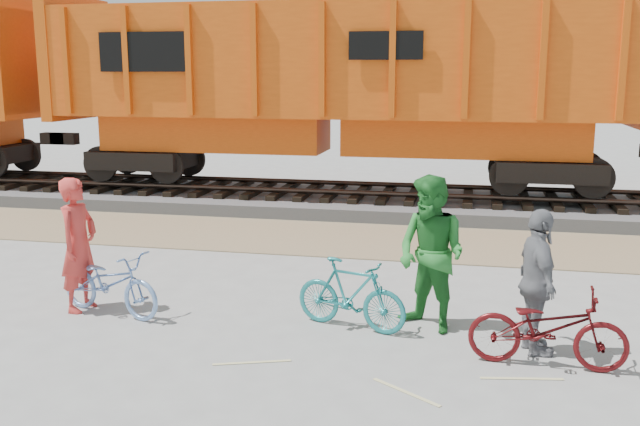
# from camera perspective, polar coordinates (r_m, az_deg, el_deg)

# --- Properties ---
(ground) EXTENTS (120.00, 120.00, 0.00)m
(ground) POSITION_cam_1_polar(r_m,az_deg,el_deg) (8.88, 2.40, -10.44)
(ground) COLOR #9E9E99
(ground) RESTS_ON ground
(gravel_strip) EXTENTS (120.00, 3.00, 0.02)m
(gravel_strip) POSITION_cam_1_polar(r_m,az_deg,el_deg) (14.09, 6.24, -2.27)
(gravel_strip) COLOR #99805F
(gravel_strip) RESTS_ON ground
(ballast_bed) EXTENTS (120.00, 4.00, 0.30)m
(ballast_bed) POSITION_cam_1_polar(r_m,az_deg,el_deg) (17.47, 7.47, 0.79)
(ballast_bed) COLOR slate
(ballast_bed) RESTS_ON ground
(track) EXTENTS (120.00, 2.60, 0.24)m
(track) POSITION_cam_1_polar(r_m,az_deg,el_deg) (17.42, 7.50, 1.83)
(track) COLOR black
(track) RESTS_ON ballast_bed
(hopper_car_center) EXTENTS (14.00, 3.13, 4.65)m
(hopper_car_center) POSITION_cam_1_polar(r_m,az_deg,el_deg) (17.46, 1.22, 10.30)
(hopper_car_center) COLOR black
(hopper_car_center) RESTS_ON track
(bicycle_blue) EXTENTS (1.80, 1.05, 0.89)m
(bicycle_blue) POSITION_cam_1_polar(r_m,az_deg,el_deg) (10.20, -16.46, -5.36)
(bicycle_blue) COLOR #7AA1DE
(bicycle_blue) RESTS_ON ground
(bicycle_teal) EXTENTS (1.60, 0.86, 0.93)m
(bicycle_teal) POSITION_cam_1_polar(r_m,az_deg,el_deg) (9.25, 2.48, -6.51)
(bicycle_teal) COLOR teal
(bicycle_teal) RESTS_ON ground
(bicycle_maroon) EXTENTS (1.77, 0.69, 0.91)m
(bicycle_maroon) POSITION_cam_1_polar(r_m,az_deg,el_deg) (8.47, 17.74, -8.77)
(bicycle_maroon) COLOR #530D0F
(bicycle_maroon) RESTS_ON ground
(person_solo) EXTENTS (0.49, 0.71, 1.87)m
(person_solo) POSITION_cam_1_polar(r_m,az_deg,el_deg) (10.41, -18.76, -2.40)
(person_solo) COLOR red
(person_solo) RESTS_ON ground
(person_man) EXTENTS (1.24, 1.19, 2.01)m
(person_man) POSITION_cam_1_polar(r_m,az_deg,el_deg) (9.18, 8.89, -3.25)
(person_man) COLOR #25792C
(person_man) RESTS_ON ground
(person_woman) EXTENTS (0.65, 1.09, 1.74)m
(person_woman) POSITION_cam_1_polar(r_m,az_deg,el_deg) (8.72, 17.00, -5.31)
(person_woman) COLOR slate
(person_woman) RESTS_ON ground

